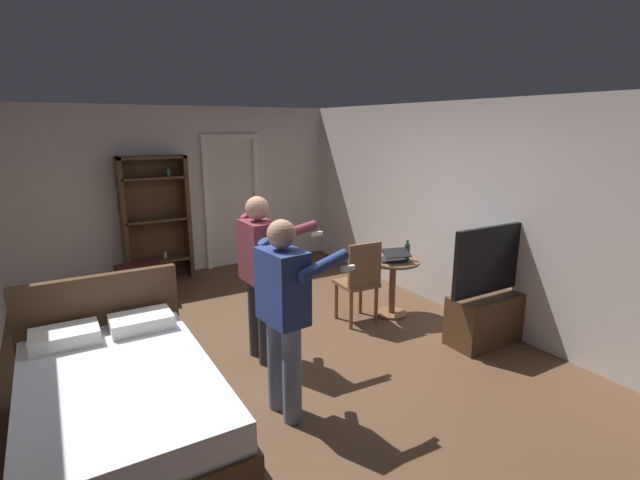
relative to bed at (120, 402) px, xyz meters
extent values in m
plane|color=brown|center=(1.53, 0.50, -0.30)|extent=(7.36, 7.36, 0.00)
cube|color=silver|center=(1.53, 3.90, 0.97)|extent=(5.09, 0.12, 2.55)
cube|color=silver|center=(4.02, 0.50, 0.97)|extent=(0.12, 6.93, 2.55)
cube|color=white|center=(1.87, 3.82, 0.72)|extent=(0.08, 0.08, 2.05)
cube|color=white|center=(2.72, 3.82, 0.72)|extent=(0.08, 0.08, 2.05)
cube|color=white|center=(2.29, 3.82, 1.79)|extent=(0.93, 0.08, 0.08)
cube|color=#4C331E|center=(0.00, -0.08, -0.13)|extent=(1.32, 2.04, 0.35)
cube|color=white|center=(0.00, -0.08, 0.16)|extent=(1.26, 1.98, 0.22)
cube|color=#4C331E|center=(0.00, 0.90, 0.21)|extent=(1.32, 0.08, 1.02)
cube|color=white|center=(-0.29, 0.64, 0.33)|extent=(0.50, 0.34, 0.12)
cube|color=white|center=(0.29, 0.64, 0.33)|extent=(0.50, 0.34, 0.12)
cube|color=#4C331E|center=(0.61, 3.64, 0.62)|extent=(0.06, 0.32, 1.84)
cube|color=#4C331E|center=(1.50, 3.64, 0.62)|extent=(0.06, 0.32, 1.84)
cube|color=#4C331E|center=(1.05, 3.64, 1.52)|extent=(0.95, 0.32, 0.04)
cube|color=#4C331E|center=(1.05, 3.79, 0.62)|extent=(0.95, 0.02, 1.84)
cube|color=#4C331E|center=(1.05, 3.64, 0.00)|extent=(0.89, 0.32, 0.03)
cylinder|color=#AEC768|center=(1.14, 3.64, 0.06)|extent=(0.05, 0.05, 0.09)
cube|color=#4C331E|center=(1.05, 3.64, 0.62)|extent=(0.89, 0.32, 0.03)
cube|color=#4C331E|center=(1.05, 3.64, 1.23)|extent=(0.89, 0.32, 0.03)
cylinder|color=slate|center=(1.28, 3.64, 1.30)|extent=(0.06, 0.06, 0.10)
cube|color=#4C331E|center=(3.66, -0.27, -0.04)|extent=(0.97, 0.40, 0.53)
cube|color=black|center=(3.66, -0.29, 0.62)|extent=(1.21, 0.05, 0.70)
cube|color=blue|center=(3.66, -0.26, 0.62)|extent=(1.15, 0.01, 0.64)
cylinder|color=brown|center=(3.20, 0.82, 0.03)|extent=(0.08, 0.08, 0.67)
cylinder|color=brown|center=(3.20, 0.82, -0.29)|extent=(0.38, 0.38, 0.03)
cylinder|color=brown|center=(3.20, 0.82, 0.38)|extent=(0.63, 0.63, 0.03)
cube|color=black|center=(3.17, 0.82, 0.41)|extent=(0.36, 0.29, 0.02)
cube|color=black|center=(3.14, 0.70, 0.52)|extent=(0.36, 0.27, 0.07)
cube|color=#11414E|center=(3.14, 0.71, 0.52)|extent=(0.32, 0.23, 0.06)
cylinder|color=#294B31|center=(3.34, 0.74, 0.49)|extent=(0.06, 0.06, 0.20)
cylinder|color=#294B31|center=(3.34, 0.74, 0.62)|extent=(0.03, 0.03, 0.05)
cylinder|color=brown|center=(2.89, 1.05, -0.08)|extent=(0.04, 0.04, 0.45)
cylinder|color=brown|center=(2.55, 1.06, -0.08)|extent=(0.04, 0.04, 0.45)
cylinder|color=brown|center=(2.87, 0.71, -0.08)|extent=(0.04, 0.04, 0.45)
cylinder|color=brown|center=(2.53, 0.72, -0.08)|extent=(0.04, 0.04, 0.45)
cube|color=brown|center=(2.71, 0.88, 0.17)|extent=(0.44, 0.44, 0.04)
cube|color=brown|center=(2.70, 0.72, 0.44)|extent=(0.42, 0.06, 0.50)
cylinder|color=slate|center=(1.16, -0.22, 0.10)|extent=(0.15, 0.15, 0.80)
cylinder|color=slate|center=(1.18, -0.44, 0.10)|extent=(0.15, 0.15, 0.80)
cube|color=navy|center=(1.17, -0.33, 0.78)|extent=(0.30, 0.43, 0.57)
sphere|color=tan|center=(1.17, -0.33, 1.19)|extent=(0.22, 0.22, 0.22)
cylinder|color=navy|center=(1.24, -0.09, 0.89)|extent=(0.33, 0.12, 0.46)
cylinder|color=navy|center=(1.41, -0.54, 0.96)|extent=(0.44, 0.13, 0.19)
cube|color=white|center=(1.62, -0.54, 0.91)|extent=(0.12, 0.05, 0.04)
cylinder|color=#333338|center=(1.38, 0.72, 0.11)|extent=(0.15, 0.15, 0.82)
cylinder|color=#333338|center=(1.39, 0.50, 0.11)|extent=(0.15, 0.15, 0.82)
cube|color=brown|center=(1.38, 0.61, 0.81)|extent=(0.27, 0.40, 0.58)
sphere|color=tan|center=(1.38, 0.61, 1.22)|extent=(0.22, 0.22, 0.22)
cylinder|color=brown|center=(1.46, 0.83, 0.91)|extent=(0.33, 0.10, 0.47)
cylinder|color=brown|center=(1.64, 0.40, 1.01)|extent=(0.50, 0.11, 0.17)
cube|color=white|center=(1.88, 0.38, 0.96)|extent=(0.12, 0.04, 0.04)
cube|color=#4C1919|center=(0.67, 3.12, -0.09)|extent=(0.60, 0.43, 0.43)
cube|color=#4C1919|center=(0.66, 2.76, -0.10)|extent=(0.62, 0.43, 0.41)
camera|label=1|loc=(-0.26, -3.32, 1.96)|focal=26.00mm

